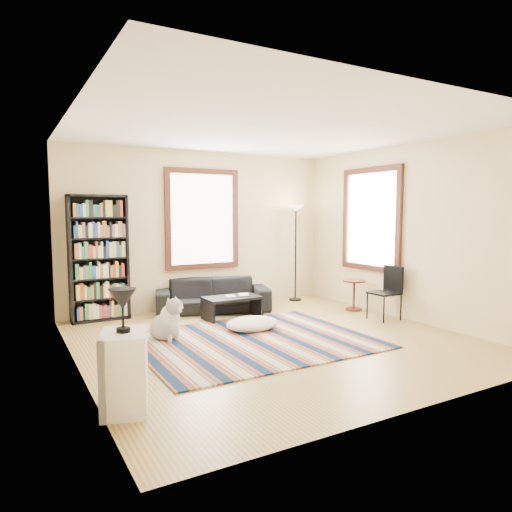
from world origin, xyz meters
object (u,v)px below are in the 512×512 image
floor_lamp (296,253)px  side_table (354,295)px  bookshelf (99,258)px  coffee_table (232,308)px  folding_chair (384,293)px  floor_cushion (252,324)px  white_cabinet (124,372)px  sofa (213,295)px  dog (164,319)px

floor_lamp → side_table: size_ratio=3.44×
bookshelf → side_table: 4.35m
coffee_table → folding_chair: bearing=-31.0°
floor_cushion → white_cabinet: bearing=-141.2°
bookshelf → white_cabinet: 3.67m
floor_cushion → white_cabinet: 2.93m
sofa → bookshelf: size_ratio=0.97×
folding_chair → white_cabinet: 4.66m
coffee_table → floor_lamp: floor_lamp is taller
coffee_table → side_table: bearing=-12.8°
side_table → white_cabinet: white_cabinet is taller
sofa → side_table: 2.48m
sofa → bookshelf: (-1.85, 0.27, 0.72)m
sofa → floor_lamp: (1.80, 0.10, 0.65)m
floor_cushion → white_cabinet: (-2.27, -1.83, 0.25)m
sofa → white_cabinet: bearing=-107.3°
sofa → floor_cushion: size_ratio=2.43×
sofa → dog: bearing=-116.7°
white_cabinet → dog: 2.21m
coffee_table → sofa: bearing=93.8°
floor_lamp → bookshelf: bearing=177.3°
bookshelf → floor_lamp: bearing=-2.7°
bookshelf → dog: bookshelf is taller
coffee_table → side_table: 2.21m
coffee_table → floor_cushion: bearing=-95.2°
bookshelf → folding_chair: size_ratio=2.33×
floor_lamp → dog: 3.49m
coffee_table → white_cabinet: bearing=-131.5°
sofa → bookshelf: bookshelf is taller
floor_lamp → side_table: bearing=-72.7°
coffee_table → folding_chair: (2.10, -1.26, 0.25)m
floor_cushion → side_table: bearing=8.4°
folding_chair → white_cabinet: bearing=-164.1°
coffee_table → dog: size_ratio=1.53×
sofa → floor_cushion: sofa is taller
bookshelf → floor_lamp: (3.65, -0.17, -0.07)m
floor_lamp → white_cabinet: floor_lamp is taller
floor_cushion → sofa: bearing=88.8°
floor_cushion → folding_chair: size_ratio=0.93×
side_table → floor_lamp: bearing=107.3°
sofa → white_cabinet: size_ratio=2.78×
white_cabinet → folding_chair: bearing=34.7°
sofa → bookshelf: bearing=-170.8°
coffee_table → side_table: (2.15, -0.49, 0.09)m
floor_cushion → side_table: side_table is taller
floor_cushion → side_table: 2.26m
white_cabinet → side_table: bearing=43.1°
bookshelf → floor_cushion: bearing=-44.0°
bookshelf → floor_cushion: (1.82, -1.76, -0.90)m
white_cabinet → dog: bearing=80.6°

